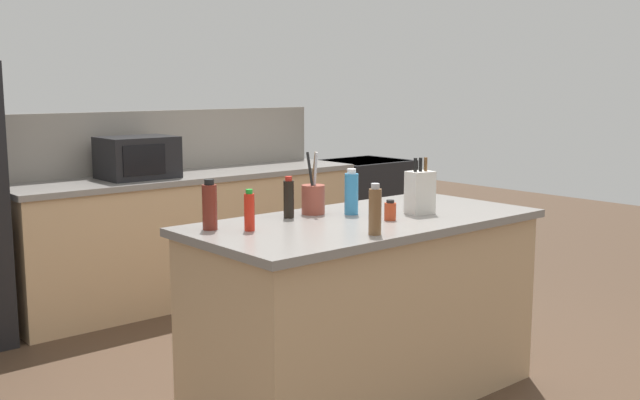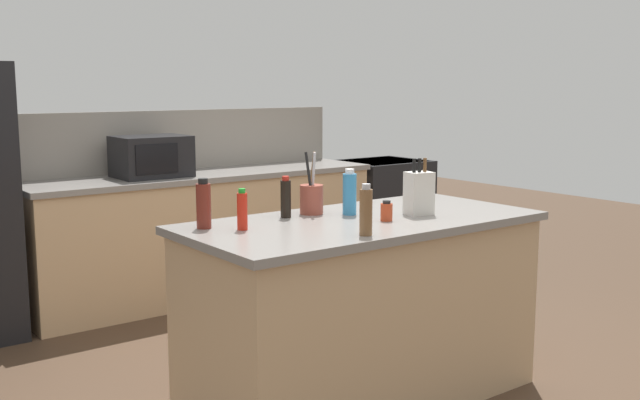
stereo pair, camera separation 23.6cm
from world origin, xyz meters
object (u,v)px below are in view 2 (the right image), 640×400
object	(u,v)px
utensil_crock	(312,198)
spice_jar_paprika	(386,212)
knife_block	(419,193)
hot_sauce_bottle	(242,211)
vinegar_bottle	(204,205)
range_oven	(381,210)
microwave	(151,156)
soy_sauce_bottle	(286,198)
spice_jar_oregano	(416,190)
pepper_grinder	(366,211)
dish_soap_bottle	(350,193)

from	to	relation	value
utensil_crock	spice_jar_paprika	distance (m)	0.42
knife_block	utensil_crock	world-z (taller)	utensil_crock
hot_sauce_bottle	vinegar_bottle	bearing A→B (deg)	131.07
range_oven	knife_block	size ratio (longest dim) A/B	3.17
microwave	soy_sauce_bottle	size ratio (longest dim) A/B	2.42
spice_jar_oregano	soy_sauce_bottle	size ratio (longest dim) A/B	0.53
spice_jar_oregano	range_oven	bearing A→B (deg)	53.12
range_oven	spice_jar_paprika	xyz separation A→B (m)	(-2.03, -2.32, 0.52)
knife_block	utensil_crock	bearing A→B (deg)	150.99
pepper_grinder	soy_sauce_bottle	xyz separation A→B (m)	(-0.03, 0.58, -0.01)
knife_block	dish_soap_bottle	xyz separation A→B (m)	(-0.28, 0.21, -0.00)
utensil_crock	spice_jar_paprika	world-z (taller)	utensil_crock
knife_block	pepper_grinder	distance (m)	0.61
knife_block	pepper_grinder	world-z (taller)	knife_block
dish_soap_bottle	spice_jar_oregano	world-z (taller)	dish_soap_bottle
utensil_crock	soy_sauce_bottle	xyz separation A→B (m)	(-0.17, -0.01, 0.02)
pepper_grinder	hot_sauce_bottle	bearing A→B (deg)	130.48
knife_block	vinegar_bottle	xyz separation A→B (m)	(-1.05, 0.34, -0.00)
dish_soap_bottle	soy_sauce_bottle	xyz separation A→B (m)	(-0.31, 0.13, -0.01)
utensil_crock	vinegar_bottle	xyz separation A→B (m)	(-0.63, -0.01, 0.03)
range_oven	spice_jar_oregano	distance (m)	2.42
soy_sauce_bottle	knife_block	bearing A→B (deg)	-30.09
microwave	spice_jar_oregano	bearing A→B (deg)	-67.19
microwave	soy_sauce_bottle	world-z (taller)	microwave
microwave	spice_jar_paprika	size ratio (longest dim) A/B	5.04
spice_jar_paprika	vinegar_bottle	size ratio (longest dim) A/B	0.43
range_oven	vinegar_bottle	size ratio (longest dim) A/B	3.95
range_oven	hot_sauce_bottle	distance (m)	3.47
dish_soap_bottle	pepper_grinder	distance (m)	0.53
soy_sauce_bottle	hot_sauce_bottle	bearing A→B (deg)	-157.03
microwave	pepper_grinder	xyz separation A→B (m)	(-0.13, -2.52, -0.04)
spice_jar_oregano	soy_sauce_bottle	bearing A→B (deg)	-176.57
knife_block	pepper_grinder	size ratio (longest dim) A/B	1.26
microwave	hot_sauce_bottle	distance (m)	2.15
vinegar_bottle	hot_sauce_bottle	bearing A→B (deg)	-48.93
range_oven	soy_sauce_bottle	size ratio (longest dim) A/B	4.40
range_oven	spice_jar_oregano	size ratio (longest dim) A/B	8.34
range_oven	vinegar_bottle	bearing A→B (deg)	-145.52
dish_soap_bottle	utensil_crock	bearing A→B (deg)	135.83
range_oven	pepper_grinder	bearing A→B (deg)	-132.87
hot_sauce_bottle	vinegar_bottle	size ratio (longest dim) A/B	0.82
pepper_grinder	range_oven	bearing A→B (deg)	47.13
hot_sauce_bottle	spice_jar_oregano	world-z (taller)	hot_sauce_bottle
knife_block	pepper_grinder	bearing A→B (deg)	-146.22
microwave	vinegar_bottle	size ratio (longest dim) A/B	2.17
microwave	spice_jar_oregano	distance (m)	2.05
utensil_crock	hot_sauce_bottle	size ratio (longest dim) A/B	1.67
range_oven	dish_soap_bottle	bearing A→B (deg)	-134.93
spice_jar_oregano	vinegar_bottle	size ratio (longest dim) A/B	0.47
microwave	soy_sauce_bottle	distance (m)	1.95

